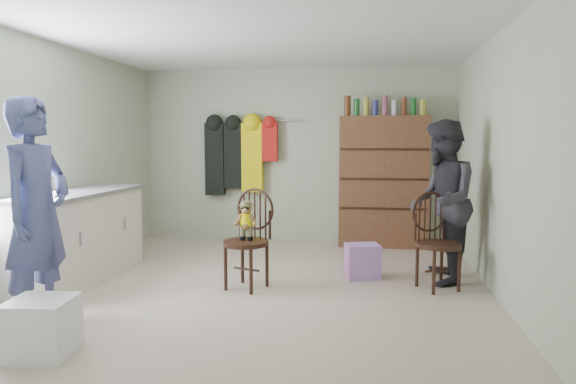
% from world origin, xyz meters
% --- Properties ---
extents(ground_plane, '(5.00, 5.00, 0.00)m').
position_xyz_m(ground_plane, '(0.00, 0.00, 0.00)').
color(ground_plane, beige).
rests_on(ground_plane, ground).
extents(room_walls, '(5.00, 5.00, 5.00)m').
position_xyz_m(room_walls, '(0.00, 0.53, 1.58)').
color(room_walls, '#B4BC9E').
rests_on(room_walls, ground).
extents(counter, '(0.64, 1.86, 0.94)m').
position_xyz_m(counter, '(-1.95, 0.00, 0.47)').
color(counter, silver).
rests_on(counter, ground).
extents(plastic_tub, '(0.46, 0.44, 0.39)m').
position_xyz_m(plastic_tub, '(-1.14, -1.79, 0.20)').
color(plastic_tub, white).
rests_on(plastic_tub, ground).
extents(chair_front, '(0.56, 0.56, 0.99)m').
position_xyz_m(chair_front, '(-0.12, 0.03, 0.57)').
color(chair_front, black).
rests_on(chair_front, ground).
extents(chair_far, '(0.57, 0.57, 0.96)m').
position_xyz_m(chair_far, '(1.72, 0.30, 0.51)').
color(chair_far, black).
rests_on(chair_far, ground).
extents(striped_bag, '(0.41, 0.35, 0.37)m').
position_xyz_m(striped_bag, '(1.00, 0.56, 0.18)').
color(striped_bag, pink).
rests_on(striped_bag, ground).
extents(person_left, '(0.46, 0.68, 1.80)m').
position_xyz_m(person_left, '(-1.48, -1.30, 0.90)').
color(person_left, '#474D82').
rests_on(person_left, ground).
extents(person_right, '(0.69, 0.85, 1.68)m').
position_xyz_m(person_right, '(1.80, 0.52, 0.84)').
color(person_right, '#2D2B33').
rests_on(person_right, ground).
extents(dresser, '(1.20, 0.39, 2.07)m').
position_xyz_m(dresser, '(1.25, 2.30, 0.92)').
color(dresser, brown).
rests_on(dresser, ground).
extents(coat_rack, '(1.42, 0.12, 1.09)m').
position_xyz_m(coat_rack, '(-0.83, 2.38, 1.25)').
color(coat_rack, '#99999E').
rests_on(coat_rack, ground).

